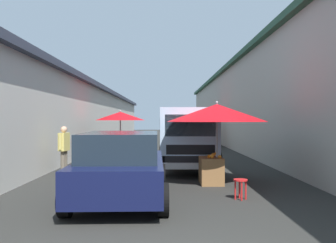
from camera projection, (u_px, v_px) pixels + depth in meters
name	position (u px, v px, depth m)	size (l,w,h in m)	color
ground	(166.00, 156.00, 16.73)	(90.00, 90.00, 0.00)	#282826
building_left_whitewash	(28.00, 117.00, 18.91)	(49.80, 7.50, 3.71)	beige
building_right_concrete	(303.00, 105.00, 19.03)	(49.80, 7.50, 5.04)	#A39E93
fruit_stall_near_right	(216.00, 118.00, 9.59)	(2.69, 2.69, 2.22)	#9E9EA3
fruit_stall_far_right	(121.00, 123.00, 16.10)	(2.24, 2.24, 2.15)	#9E9EA3
fruit_stall_near_left	(199.00, 120.00, 23.08)	(2.26, 2.26, 2.18)	#9E9EA3
hatchback_car	(122.00, 166.00, 7.60)	(3.95, 2.00, 1.45)	#0F1438
delivery_truck	(188.00, 140.00, 11.68)	(4.94, 2.01, 2.08)	black
vendor_by_crates	(64.00, 147.00, 11.15)	(0.61, 0.27, 1.51)	#665B4C
parked_scooter	(105.00, 161.00, 10.89)	(1.68, 0.49, 1.14)	black
plastic_stool	(241.00, 184.00, 7.69)	(0.30, 0.30, 0.43)	red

